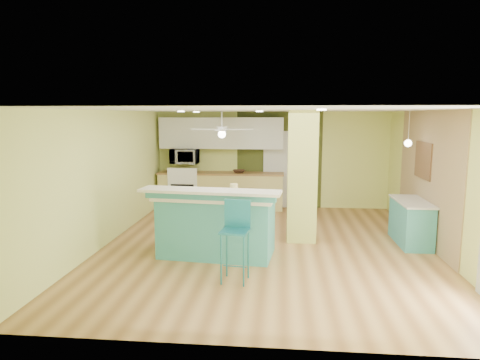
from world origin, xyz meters
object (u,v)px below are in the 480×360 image
Objects in this scene: bar_stool at (236,227)px; peninsula at (217,223)px; side_counter at (411,222)px; fruit_bowl at (239,171)px; canister at (234,188)px.

peninsula is at bearing 119.47° from bar_stool.
bar_stool is 0.92× the size of side_counter.
bar_stool reaches higher than side_counter.
canister is (0.24, -3.40, 0.16)m from fruit_bowl.
fruit_bowl is (0.03, 3.70, 0.41)m from peninsula.
bar_stool is 4.82m from fruit_bowl.
canister is (-3.28, -0.71, 0.72)m from side_counter.
peninsula is 1.96× the size of bar_stool.
peninsula is at bearing -132.41° from canister.
side_counter is 3.43m from canister.
canister reaches higher than bar_stool.
side_counter is at bearing 21.81° from peninsula.
canister is (-0.18, 1.39, 0.34)m from bar_stool.
canister is at bearing -167.72° from side_counter.
canister reaches higher than fruit_bowl.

